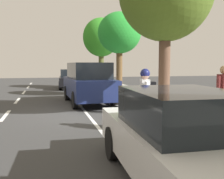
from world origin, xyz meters
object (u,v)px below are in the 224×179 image
cyclist_with_backpack (146,93)px  fire_hydrant (103,86)px  pedestrian_on_phone (223,92)px  street_tree_far_end (119,34)px  street_tree_corner (101,38)px  parked_sedan_white_second (182,139)px  parked_suv_dark_blue_mid (88,82)px  bicycle_at_curb (133,116)px  parked_sedan_black_far (71,79)px

cyclist_with_backpack → fire_hydrant: 9.12m
pedestrian_on_phone → cyclist_with_backpack: bearing=169.2°
pedestrian_on_phone → fire_hydrant: (-1.54, 9.50, -0.57)m
street_tree_far_end → pedestrian_on_phone: 8.85m
street_tree_corner → pedestrian_on_phone: bearing=-86.8°
parked_sedan_white_second → street_tree_corner: (2.12, 16.62, 3.19)m
parked_suv_dark_blue_mid → bicycle_at_curb: (0.53, -5.34, -0.66)m
fire_hydrant → bicycle_at_curb: bearing=-95.9°
parked_sedan_black_far → street_tree_far_end: street_tree_far_end is taller
bicycle_at_curb → pedestrian_on_phone: 2.70m
parked_sedan_white_second → street_tree_corner: 17.06m
parked_sedan_black_far → street_tree_corner: size_ratio=0.84×
parked_sedan_white_second → pedestrian_on_phone: (2.89, 2.89, 0.38)m
parked_suv_dark_blue_mid → bicycle_at_curb: parked_suv_dark_blue_mid is taller
street_tree_far_end → street_tree_corner: (0.00, 5.29, 0.26)m
cyclist_with_backpack → street_tree_far_end: street_tree_far_end is taller
parked_sedan_white_second → street_tree_corner: bearing=82.7°
street_tree_corner → pedestrian_on_phone: 14.04m
cyclist_with_backpack → fire_hydrant: (0.67, 9.08, -0.54)m
parked_sedan_black_far → fire_hydrant: 5.32m
parked_suv_dark_blue_mid → parked_sedan_black_far: parked_suv_dark_blue_mid is taller
parked_sedan_white_second → parked_sedan_black_far: same height
pedestrian_on_phone → street_tree_far_end: bearing=95.2°
parked_sedan_black_far → fire_hydrant: parked_sedan_black_far is taller
parked_suv_dark_blue_mid → pedestrian_on_phone: size_ratio=2.74×
bicycle_at_curb → street_tree_corner: 13.45m
parked_suv_dark_blue_mid → street_tree_far_end: size_ratio=1.00×
street_tree_far_end → street_tree_corner: 5.30m
parked_sedan_white_second → fire_hydrant: bearing=83.8°
parked_suv_dark_blue_mid → cyclist_with_backpack: size_ratio=2.66×
parked_sedan_black_far → street_tree_far_end: size_ratio=0.94×
parked_suv_dark_blue_mid → fire_hydrant: size_ratio=5.69×
parked_sedan_black_far → street_tree_corner: 4.03m
pedestrian_on_phone → fire_hydrant: bearing=99.2°
street_tree_corner → street_tree_far_end: bearing=-90.0°
bicycle_at_curb → pedestrian_on_phone: pedestrian_on_phone is taller
cyclist_with_backpack → street_tree_far_end: 8.54m
parked_suv_dark_blue_mid → street_tree_corner: 8.35m
parked_sedan_white_second → cyclist_with_backpack: cyclist_with_backpack is taller
cyclist_with_backpack → street_tree_corner: 13.69m
pedestrian_on_phone → parked_sedan_white_second: bearing=-135.0°
parked_suv_dark_blue_mid → bicycle_at_curb: bearing=-84.4°
cyclist_with_backpack → pedestrian_on_phone: 2.25m
fire_hydrant → parked_sedan_white_second: bearing=-96.2°
street_tree_corner → fire_hydrant: (-0.77, -4.24, -3.38)m
parked_sedan_black_far → street_tree_corner: bearing=-20.3°
street_tree_far_end → bicycle_at_curb: bearing=-102.4°
bicycle_at_curb → street_tree_far_end: bearing=77.6°
parked_sedan_white_second → fire_hydrant: 12.46m
street_tree_corner → pedestrian_on_phone: size_ratio=3.07×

